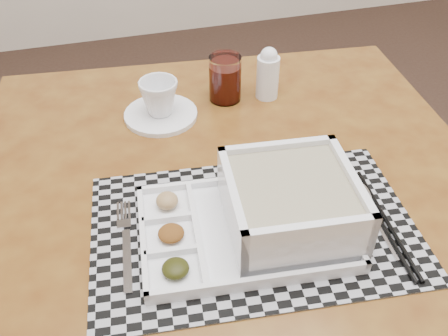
{
  "coord_description": "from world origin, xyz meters",
  "views": [
    {
      "loc": [
        -1.0,
        -0.24,
        1.27
      ],
      "look_at": [
        -0.82,
        0.38,
        0.73
      ],
      "focal_mm": 40.0,
      "sensor_mm": 36.0,
      "label": 1
    }
  ],
  "objects_px": {
    "cup": "(159,97)",
    "serving_tray": "(278,210)",
    "dining_table": "(233,212)",
    "creamer_bottle": "(268,74)",
    "juice_glass": "(225,80)"
  },
  "relations": [
    {
      "from": "dining_table",
      "to": "serving_tray",
      "type": "relative_size",
      "value": 2.9
    },
    {
      "from": "dining_table",
      "to": "cup",
      "type": "height_order",
      "value": "cup"
    },
    {
      "from": "juice_glass",
      "to": "cup",
      "type": "bearing_deg",
      "value": -168.03
    },
    {
      "from": "cup",
      "to": "serving_tray",
      "type": "bearing_deg",
      "value": -79.28
    },
    {
      "from": "dining_table",
      "to": "cup",
      "type": "bearing_deg",
      "value": 109.21
    },
    {
      "from": "serving_tray",
      "to": "juice_glass",
      "type": "xyz_separation_m",
      "value": [
        0.03,
        0.39,
        0.01
      ]
    },
    {
      "from": "dining_table",
      "to": "creamer_bottle",
      "type": "bearing_deg",
      "value": 59.09
    },
    {
      "from": "dining_table",
      "to": "serving_tray",
      "type": "xyz_separation_m",
      "value": [
        0.04,
        -0.12,
        0.11
      ]
    },
    {
      "from": "serving_tray",
      "to": "creamer_bottle",
      "type": "height_order",
      "value": "creamer_bottle"
    },
    {
      "from": "serving_tray",
      "to": "cup",
      "type": "xyz_separation_m",
      "value": [
        -0.12,
        0.36,
        0.01
      ]
    },
    {
      "from": "dining_table",
      "to": "creamer_bottle",
      "type": "xyz_separation_m",
      "value": [
        0.15,
        0.25,
        0.13
      ]
    },
    {
      "from": "dining_table",
      "to": "juice_glass",
      "type": "height_order",
      "value": "juice_glass"
    },
    {
      "from": "dining_table",
      "to": "serving_tray",
      "type": "height_order",
      "value": "serving_tray"
    },
    {
      "from": "serving_tray",
      "to": "creamer_bottle",
      "type": "relative_size",
      "value": 3.02
    },
    {
      "from": "juice_glass",
      "to": "creamer_bottle",
      "type": "distance_m",
      "value": 0.09
    }
  ]
}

